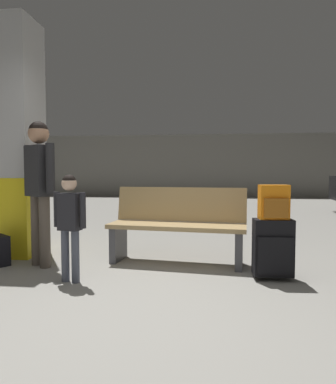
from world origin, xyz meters
name	(u,v)px	position (x,y,z in m)	size (l,w,h in m)	color
ground_plane	(174,231)	(0.00, 4.00, -0.05)	(18.00, 18.00, 0.10)	gray
garage_back_wall	(192,166)	(0.00, 12.86, 1.40)	(18.00, 0.12, 2.80)	slate
structural_pillar	(16,140)	(-1.84, 1.71, 1.48)	(0.57, 0.57, 2.99)	yellow
bench	(178,225)	(0.26, 1.55, 0.44)	(1.65, 0.71, 0.89)	tan
suitcase	(273,248)	(1.26, 0.98, 0.32)	(0.39, 0.24, 0.60)	black
backpack_bright	(274,203)	(1.26, 0.98, 0.77)	(0.29, 0.21, 0.34)	orange
child	(70,216)	(-0.71, 0.69, 0.64)	(0.35, 0.24, 1.05)	#4C5160
adult	(39,177)	(-1.27, 1.20, 1.01)	(0.48, 0.36, 1.64)	brown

